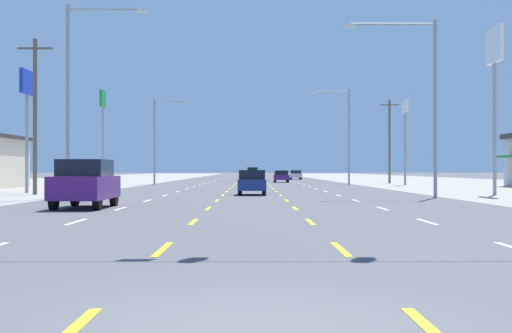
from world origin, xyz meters
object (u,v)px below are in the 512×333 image
streetlight_right_row_0 (425,93)px  streetlight_right_row_1 (345,130)px  sedan_inner_right_mid (281,176)px  sedan_far_right_far (296,175)px  streetlight_left_row_1 (158,135)px  sedan_center_turn_midfar (252,175)px  pole_sign_left_row_1 (27,97)px  pole_sign_left_row_2 (103,113)px  pole_sign_right_row_1 (494,63)px  suv_center_turn_farther (253,172)px  pole_sign_right_row_2 (405,121)px  suv_far_left_nearest (85,183)px  hatchback_center_turn_near (252,182)px  streetlight_left_row_0 (76,86)px

streetlight_right_row_0 → streetlight_right_row_1: bearing=89.7°
sedan_inner_right_mid → streetlight_right_row_1: size_ratio=0.45×
sedan_far_right_far → streetlight_left_row_1: bearing=-113.3°
sedan_center_turn_midfar → streetlight_right_row_1: 33.70m
pole_sign_left_row_1 → streetlight_left_row_1: 27.63m
pole_sign_left_row_2 → sedan_center_turn_midfar: bearing=64.7°
sedan_inner_right_mid → streetlight_right_row_0: (5.97, -49.51, 5.06)m
pole_sign_right_row_1 → streetlight_left_row_1: (-24.74, 31.37, -2.93)m
pole_sign_left_row_1 → pole_sign_right_row_1: size_ratio=0.80×
suv_center_turn_farther → pole_sign_left_row_2: (-15.52, -58.39, 6.33)m
suv_center_turn_farther → pole_sign_right_row_2: 62.71m
sedan_inner_right_mid → sedan_center_turn_midfar: bearing=101.0°
sedan_inner_right_mid → sedan_center_turn_midfar: same height
suv_center_turn_farther → pole_sign_left_row_1: (-15.30, -84.66, 5.42)m
suv_center_turn_farther → pole_sign_left_row_2: pole_sign_left_row_2 is taller
sedan_center_turn_midfar → sedan_far_right_far: same height
streetlight_left_row_1 → sedan_center_turn_midfar: bearing=72.9°
streetlight_left_row_1 → streetlight_right_row_1: streetlight_right_row_1 is taller
suv_far_left_nearest → pole_sign_left_row_1: pole_sign_left_row_1 is taller
pole_sign_right_row_1 → pole_sign_right_row_2: bearing=89.2°
hatchback_center_turn_near → pole_sign_left_row_2: (-15.39, 30.39, 6.58)m
streetlight_left_row_0 → streetlight_right_row_1: size_ratio=1.07×
hatchback_center_turn_near → pole_sign_right_row_1: (14.99, -0.18, 7.35)m
pole_sign_left_row_2 → pole_sign_left_row_1: bearing=-89.5°
pole_sign_right_row_2 → streetlight_right_row_0: bearing=-99.9°
sedan_inner_right_mid → streetlight_right_row_1: bearing=-65.3°
suv_far_left_nearest → streetlight_right_row_1: streetlight_right_row_1 is taller
hatchback_center_turn_near → pole_sign_right_row_2: pole_sign_right_row_2 is taller
pole_sign_right_row_2 → sedan_far_right_far: bearing=101.6°
suv_center_turn_farther → pole_sign_left_row_1: pole_sign_left_row_1 is taller
streetlight_right_row_1 → pole_sign_right_row_2: bearing=-28.1°
suv_far_left_nearest → pole_sign_left_row_1: size_ratio=0.59×
streetlight_right_row_0 → pole_sign_left_row_2: bearing=125.3°
hatchback_center_turn_near → pole_sign_right_row_1: bearing=-0.7°
sedan_center_turn_midfar → pole_sign_left_row_1: (-15.20, -58.94, 5.69)m
sedan_center_turn_midfar → streetlight_left_row_1: streetlight_left_row_1 is taller
streetlight_right_row_0 → suv_center_turn_farther: bearing=95.8°
sedan_far_right_far → streetlight_left_row_0: 76.75m
streetlight_left_row_0 → streetlight_right_row_0: bearing=-0.0°
sedan_inner_right_mid → pole_sign_right_row_2: 20.98m
pole_sign_left_row_2 → streetlight_right_row_1: bearing=1.8°
sedan_center_turn_midfar → suv_far_left_nearest: bearing=-95.0°
pole_sign_left_row_1 → streetlight_right_row_0: streetlight_right_row_0 is taller
hatchback_center_turn_near → sedan_center_turn_midfar: hatchback_center_turn_near is taller
streetlight_left_row_0 → pole_sign_right_row_2: bearing=52.8°
suv_far_left_nearest → sedan_inner_right_mid: 60.93m
sedan_center_turn_midfar → streetlight_left_row_0: size_ratio=0.42×
sedan_inner_right_mid → sedan_far_right_far: same height
streetlight_right_row_0 → streetlight_right_row_1: size_ratio=0.99×
sedan_inner_right_mid → pole_sign_left_row_2: (-19.00, -14.21, 6.60)m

